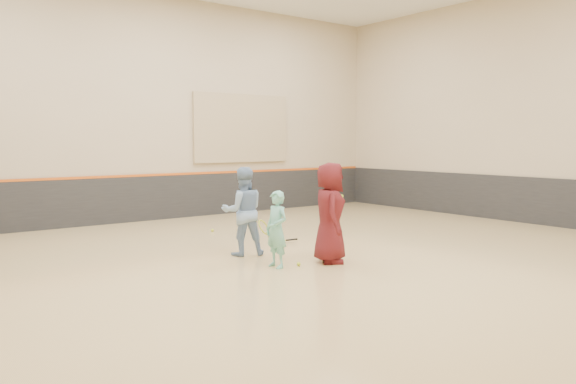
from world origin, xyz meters
TOP-DOWN VIEW (x-y plane):
  - room at (0.00, 0.00)m, footprint 15.04×12.04m
  - wainscot_back at (0.00, 5.97)m, footprint 14.90×0.04m
  - wainscot_right at (7.47, 0.00)m, footprint 0.04×11.90m
  - accent_stripe at (0.00, 5.96)m, footprint 14.90×0.03m
  - acoustic_panel at (2.80, 5.95)m, footprint 3.20×0.08m
  - girl at (-0.70, -0.61)m, footprint 0.33×0.49m
  - instructor at (-0.60, 0.59)m, footprint 0.97×0.87m
  - young_man at (0.28, -0.85)m, footprint 0.95×1.02m
  - held_racket at (-0.36, 0.25)m, footprint 0.39×0.39m
  - spare_racket at (0.68, 1.30)m, footprint 0.76×0.76m
  - ball_under_racket at (-0.34, -0.76)m, footprint 0.07×0.07m
  - ball_in_hand at (0.44, -0.98)m, footprint 0.07×0.07m
  - ball_beside_spare at (0.28, 3.31)m, footprint 0.07×0.07m

SIDE VIEW (x-z plane):
  - ball_under_racket at x=-0.34m, z-range 0.00..0.07m
  - ball_beside_spare at x=0.28m, z-range 0.00..0.07m
  - spare_racket at x=0.68m, z-range 0.00..0.14m
  - held_racket at x=-0.36m, z-range 0.23..0.86m
  - wainscot_back at x=0.00m, z-range 0.00..1.20m
  - wainscot_right at x=7.47m, z-range 0.00..1.20m
  - girl at x=-0.70m, z-range 0.00..1.30m
  - room at x=0.00m, z-range -2.30..3.92m
  - instructor at x=-0.60m, z-range 0.00..1.65m
  - young_man at x=0.28m, z-range 0.00..1.76m
  - ball_in_hand at x=0.44m, z-range 1.13..1.20m
  - accent_stripe at x=0.00m, z-range 1.19..1.25m
  - acoustic_panel at x=2.80m, z-range 1.50..3.50m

